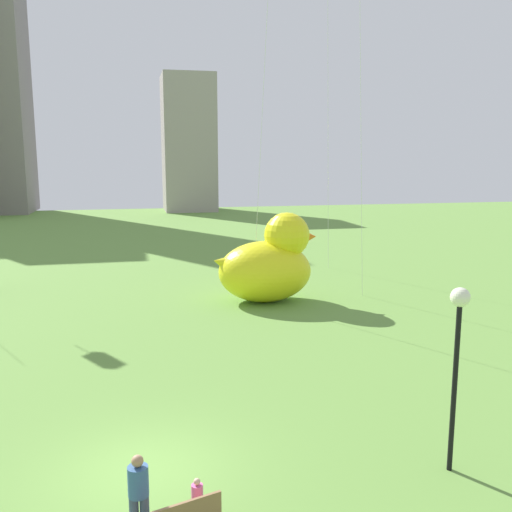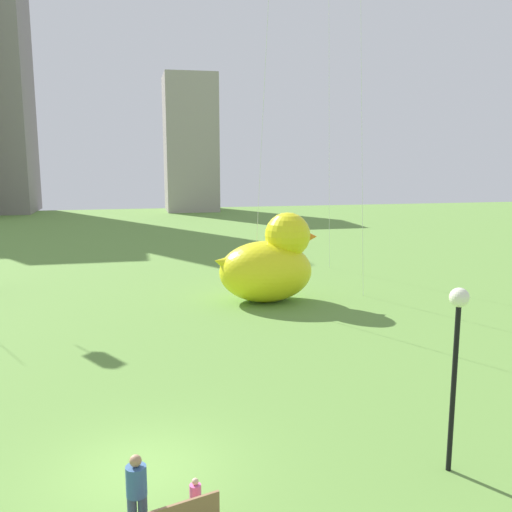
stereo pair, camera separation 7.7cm
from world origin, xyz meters
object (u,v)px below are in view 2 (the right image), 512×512
object	(u,v)px
giant_inflatable_duck	(269,264)
lamppost	(457,335)
person_child	(195,498)
person_adult	(137,490)

from	to	relation	value
giant_inflatable_duck	lamppost	xyz separation A→B (m)	(0.35, -16.08, 1.34)
person_child	lamppost	size ratio (longest dim) A/B	0.22
person_adult	giant_inflatable_duck	bearing A→B (deg)	68.22
giant_inflatable_duck	lamppost	world-z (taller)	giant_inflatable_duck
person_adult	person_child	distance (m)	1.18
person_adult	lamppost	size ratio (longest dim) A/B	0.37
person_adult	person_child	world-z (taller)	person_adult
person_child	giant_inflatable_duck	size ratio (longest dim) A/B	0.18
giant_inflatable_duck	person_adult	bearing A→B (deg)	-111.78
person_child	giant_inflatable_duck	xyz separation A→B (m)	(5.59, 16.72, 1.38)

